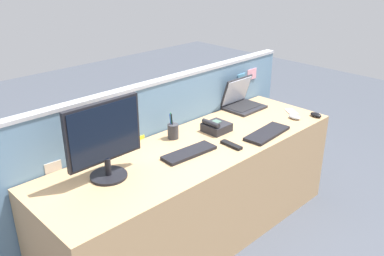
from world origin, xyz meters
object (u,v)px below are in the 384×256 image
object	(u,v)px
keyboard_spare	(189,153)
computer_mouse_left_hand	(316,115)
tv_remote	(231,145)
computer_mouse_right_hand	(295,117)
pen_cup	(173,131)
desktop_monitor	(105,138)
keyboard_main	(267,133)
desk_phone	(216,127)
laptop	(241,100)
cell_phone_white_slab	(291,112)

from	to	relation	value
keyboard_spare	computer_mouse_left_hand	bearing A→B (deg)	-7.38
tv_remote	computer_mouse_left_hand	bearing A→B (deg)	-5.30
computer_mouse_right_hand	pen_cup	xyz separation A→B (m)	(-0.93, 0.40, 0.04)
desktop_monitor	keyboard_spare	bearing A→B (deg)	-13.19
desktop_monitor	keyboard_spare	size ratio (longest dim) A/B	1.25
keyboard_main	keyboard_spare	distance (m)	0.64
keyboard_main	computer_mouse_right_hand	bearing A→B (deg)	-0.51
computer_mouse_right_hand	desk_phone	bearing A→B (deg)	155.76
keyboard_spare	laptop	bearing A→B (deg)	23.27
laptop	computer_mouse_right_hand	world-z (taller)	laptop
pen_cup	computer_mouse_left_hand	bearing A→B (deg)	-24.31
keyboard_spare	computer_mouse_right_hand	bearing A→B (deg)	-4.02
computer_mouse_left_hand	pen_cup	distance (m)	1.20
keyboard_main	tv_remote	xyz separation A→B (m)	(-0.33, 0.06, -0.00)
laptop	computer_mouse_right_hand	bearing A→B (deg)	-77.18
desktop_monitor	keyboard_spare	world-z (taller)	desktop_monitor
desktop_monitor	laptop	xyz separation A→B (m)	(1.46, 0.20, -0.19)
laptop	pen_cup	xyz separation A→B (m)	(-0.82, -0.06, -0.01)
keyboard_main	computer_mouse_left_hand	distance (m)	0.57
desktop_monitor	pen_cup	bearing A→B (deg)	11.73
keyboard_spare	pen_cup	world-z (taller)	pen_cup
laptop	pen_cup	distance (m)	0.83
desktop_monitor	computer_mouse_left_hand	xyz separation A→B (m)	(1.73, -0.36, -0.24)
desk_phone	cell_phone_white_slab	distance (m)	0.75
desk_phone	keyboard_main	bearing A→B (deg)	-53.63
desktop_monitor	cell_phone_white_slab	bearing A→B (deg)	-5.87
computer_mouse_right_hand	computer_mouse_left_hand	size ratio (longest dim) A/B	1.00
desk_phone	keyboard_spare	xyz separation A→B (m)	(-0.40, -0.13, -0.02)
laptop	desk_phone	bearing A→B (deg)	-159.46
laptop	tv_remote	world-z (taller)	laptop
desktop_monitor	laptop	distance (m)	1.48
keyboard_spare	tv_remote	bearing A→B (deg)	-17.96
desk_phone	computer_mouse_right_hand	distance (m)	0.68
desk_phone	pen_cup	world-z (taller)	pen_cup
laptop	desk_phone	distance (m)	0.55
keyboard_spare	computer_mouse_left_hand	world-z (taller)	computer_mouse_left_hand
keyboard_spare	tv_remote	distance (m)	0.31
desktop_monitor	pen_cup	xyz separation A→B (m)	(0.63, 0.13, -0.20)
laptop	pen_cup	world-z (taller)	laptop
desktop_monitor	keyboard_main	size ratio (longest dim) A/B	1.20
computer_mouse_right_hand	tv_remote	world-z (taller)	computer_mouse_right_hand
keyboard_spare	keyboard_main	bearing A→B (deg)	-11.57
desk_phone	keyboard_spare	distance (m)	0.42
pen_cup	tv_remote	bearing A→B (deg)	-62.22
computer_mouse_right_hand	computer_mouse_left_hand	world-z (taller)	same
keyboard_main	computer_mouse_left_hand	xyz separation A→B (m)	(0.56, -0.06, 0.01)
desk_phone	computer_mouse_left_hand	xyz separation A→B (m)	(0.79, -0.36, -0.02)
computer_mouse_left_hand	pen_cup	bearing A→B (deg)	165.27
keyboard_main	tv_remote	size ratio (longest dim) A/B	2.35
keyboard_spare	tv_remote	size ratio (longest dim) A/B	2.24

